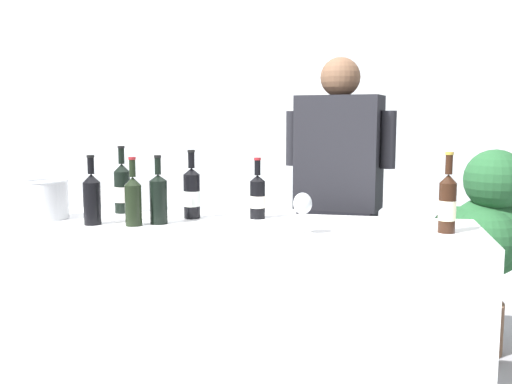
# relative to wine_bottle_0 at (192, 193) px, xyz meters

# --- Properties ---
(wall_back) EXTENTS (8.00, 0.10, 2.80)m
(wall_back) POSITION_rel_wine_bottle_0_xyz_m (0.23, 2.50, 0.37)
(wall_back) COLOR silver
(wall_back) RESTS_ON ground_plane
(counter) EXTENTS (2.23, 0.65, 0.91)m
(counter) POSITION_rel_wine_bottle_0_xyz_m (0.23, -0.10, -0.58)
(counter) COLOR white
(counter) RESTS_ON ground_plane
(wine_bottle_0) EXTENTS (0.08, 0.08, 0.33)m
(wine_bottle_0) POSITION_rel_wine_bottle_0_xyz_m (0.00, 0.00, 0.00)
(wine_bottle_0) COLOR black
(wine_bottle_0) RESTS_ON counter
(wine_bottle_1) EXTENTS (0.08, 0.08, 0.31)m
(wine_bottle_1) POSITION_rel_wine_bottle_0_xyz_m (-0.20, -0.24, -0.00)
(wine_bottle_1) COLOR black
(wine_bottle_1) RESTS_ON counter
(wine_bottle_2) EXTENTS (0.08, 0.08, 0.32)m
(wine_bottle_2) POSITION_rel_wine_bottle_0_xyz_m (-0.11, -0.17, -0.00)
(wine_bottle_2) COLOR black
(wine_bottle_2) RESTS_ON counter
(wine_bottle_3) EXTENTS (0.08, 0.08, 0.34)m
(wine_bottle_3) POSITION_rel_wine_bottle_0_xyz_m (-0.40, 0.08, 0.00)
(wine_bottle_3) COLOR black
(wine_bottle_3) RESTS_ON counter
(wine_bottle_4) EXTENTS (0.08, 0.08, 0.32)m
(wine_bottle_4) POSITION_rel_wine_bottle_0_xyz_m (-0.40, -0.25, 0.00)
(wine_bottle_4) COLOR black
(wine_bottle_4) RESTS_ON counter
(wine_bottle_5) EXTENTS (0.07, 0.07, 0.34)m
(wine_bottle_5) POSITION_rel_wine_bottle_0_xyz_m (1.17, -0.13, 0.00)
(wine_bottle_5) COLOR black
(wine_bottle_5) RESTS_ON counter
(wine_bottle_6) EXTENTS (0.08, 0.08, 0.30)m
(wine_bottle_6) POSITION_rel_wine_bottle_0_xyz_m (0.31, 0.05, -0.02)
(wine_bottle_6) COLOR black
(wine_bottle_6) RESTS_ON counter
(wine_glass) EXTENTS (0.08, 0.08, 0.18)m
(wine_glass) POSITION_rel_wine_bottle_0_xyz_m (0.57, -0.28, -0.00)
(wine_glass) COLOR silver
(wine_glass) RESTS_ON counter
(ice_bucket) EXTENTS (0.20, 0.20, 0.19)m
(ice_bucket) POSITION_rel_wine_bottle_0_xyz_m (-0.68, -0.15, -0.03)
(ice_bucket) COLOR silver
(ice_bucket) RESTS_ON counter
(person_server) EXTENTS (0.60, 0.32, 1.72)m
(person_server) POSITION_rel_wine_bottle_0_xyz_m (0.68, 0.52, -0.19)
(person_server) COLOR black
(person_server) RESTS_ON ground_plane
(potted_shrub) EXTENTS (0.56, 0.55, 1.21)m
(potted_shrub) POSITION_rel_wine_bottle_0_xyz_m (1.51, 0.87, -0.35)
(potted_shrub) COLOR brown
(potted_shrub) RESTS_ON ground_plane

